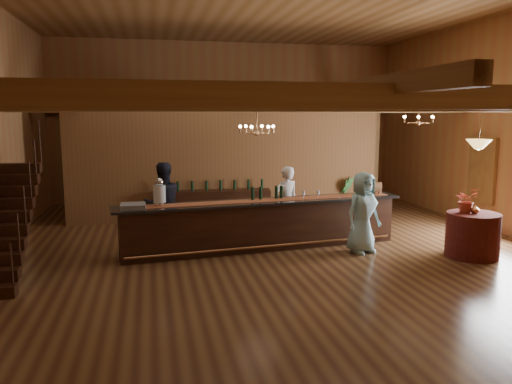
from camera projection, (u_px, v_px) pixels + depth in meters
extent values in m
plane|color=brown|center=(274.00, 249.00, 11.30)|extent=(14.00, 14.00, 0.00)
cube|color=#9C5D38|center=(227.00, 122.00, 17.65)|extent=(12.00, 0.10, 5.50)
cube|color=#9C5D38|center=(482.00, 145.00, 4.11)|extent=(12.00, 0.10, 5.50)
cube|color=olive|center=(397.00, 97.00, 5.49)|extent=(11.90, 0.20, 0.28)
cube|color=olive|center=(321.00, 102.00, 7.91)|extent=(11.90, 0.20, 0.28)
cube|color=olive|center=(281.00, 105.00, 10.33)|extent=(11.90, 0.20, 0.28)
cube|color=olive|center=(256.00, 107.00, 12.74)|extent=(11.90, 0.20, 0.28)
cube|color=olive|center=(239.00, 108.00, 15.16)|extent=(11.90, 0.20, 0.28)
cube|color=olive|center=(228.00, 109.00, 17.38)|extent=(11.90, 0.20, 0.28)
cube|color=olive|center=(55.00, 98.00, 9.87)|extent=(0.18, 13.90, 0.22)
cube|color=olive|center=(275.00, 99.00, 10.79)|extent=(0.18, 13.90, 0.22)
cube|color=olive|center=(461.00, 100.00, 11.71)|extent=(0.18, 13.90, 0.22)
cube|color=olive|center=(87.00, 164.00, 14.48)|extent=(0.20, 0.20, 3.20)
cube|color=olive|center=(374.00, 158.00, 16.33)|extent=(0.20, 0.20, 3.20)
cube|color=brown|center=(228.00, 166.00, 14.34)|extent=(9.00, 0.18, 3.10)
cube|color=white|center=(483.00, 170.00, 13.25)|extent=(0.12, 1.05, 1.75)
cube|color=#351A0C|center=(0.00, 230.00, 9.19)|extent=(1.00, 0.28, 0.20)
cube|color=#351A0C|center=(3.00, 216.00, 9.43)|extent=(1.00, 0.28, 0.20)
cube|color=#351A0C|center=(7.00, 203.00, 9.67)|extent=(1.00, 0.28, 0.20)
cube|color=#351A0C|center=(10.00, 191.00, 9.91)|extent=(1.00, 0.28, 0.20)
cube|color=#351A0C|center=(13.00, 179.00, 10.15)|extent=(1.00, 0.28, 0.20)
cube|color=#351A0C|center=(16.00, 168.00, 10.39)|extent=(1.00, 0.28, 0.20)
cube|color=#351A0C|center=(264.00, 189.00, 16.74)|extent=(1.20, 0.60, 1.10)
cube|color=#A76B43|center=(173.00, 193.00, 16.13)|extent=(1.00, 0.60, 1.00)
cube|color=#351A0C|center=(263.00, 226.00, 11.25)|extent=(6.32, 1.37, 1.05)
cube|color=black|center=(263.00, 202.00, 11.17)|extent=(6.65, 1.54, 0.05)
cube|color=maroon|center=(263.00, 200.00, 11.16)|extent=(6.19, 1.10, 0.01)
cylinder|color=#A67145|center=(267.00, 246.00, 10.90)|extent=(6.04, 0.72, 0.05)
cylinder|color=silver|center=(160.00, 204.00, 10.50)|extent=(0.18, 0.18, 0.08)
cylinder|color=silver|center=(159.00, 194.00, 10.46)|extent=(0.26, 0.26, 0.36)
sphere|color=silver|center=(159.00, 182.00, 10.42)|extent=(0.18, 0.18, 0.18)
cube|color=gray|center=(133.00, 206.00, 10.22)|extent=(0.50, 0.50, 0.10)
cube|color=#A76B43|center=(369.00, 189.00, 11.94)|extent=(0.06, 0.06, 0.30)
cube|color=#A76B43|center=(380.00, 188.00, 12.00)|extent=(0.06, 0.06, 0.30)
cylinder|color=#A76B43|center=(375.00, 187.00, 11.97)|extent=(0.24, 0.24, 0.24)
cylinder|color=black|center=(253.00, 194.00, 11.20)|extent=(0.07, 0.07, 0.30)
cylinder|color=black|center=(261.00, 193.00, 11.25)|extent=(0.07, 0.07, 0.30)
cylinder|color=black|center=(276.00, 192.00, 11.37)|extent=(0.07, 0.07, 0.30)
cylinder|color=black|center=(281.00, 192.00, 11.41)|extent=(0.07, 0.07, 0.30)
cube|color=#351A0C|center=(214.00, 206.00, 14.12)|extent=(3.22, 0.74, 0.90)
cylinder|color=#591A17|center=(473.00, 235.00, 10.59)|extent=(1.09, 1.09, 0.95)
cylinder|color=#A67145|center=(257.00, 120.00, 11.21)|extent=(0.02, 0.02, 0.61)
sphere|color=#A67145|center=(257.00, 133.00, 11.26)|extent=(0.12, 0.12, 0.12)
torus|color=#A67145|center=(257.00, 129.00, 11.25)|extent=(0.80, 0.80, 0.04)
cylinder|color=#A67145|center=(419.00, 115.00, 12.32)|extent=(0.02, 0.02, 0.40)
sphere|color=#A67145|center=(418.00, 123.00, 12.35)|extent=(0.12, 0.12, 0.12)
torus|color=#A67145|center=(418.00, 119.00, 12.33)|extent=(0.80, 0.80, 0.04)
cylinder|color=#A67145|center=(480.00, 125.00, 10.23)|extent=(0.02, 0.02, 0.80)
cone|color=#EFB95D|center=(479.00, 144.00, 10.29)|extent=(0.52, 0.52, 0.20)
imported|color=white|center=(286.00, 203.00, 12.08)|extent=(0.75, 0.61, 1.78)
imported|color=black|center=(163.00, 204.00, 11.50)|extent=(1.12, 0.98, 1.93)
imported|color=#95CAD2|center=(363.00, 212.00, 10.87)|extent=(1.01, 0.83, 1.79)
imported|color=#316B2F|center=(344.00, 196.00, 15.12)|extent=(0.67, 0.56, 1.15)
imported|color=#A83A24|center=(466.00, 200.00, 10.58)|extent=(0.54, 0.49, 0.53)
imported|color=#A67145|center=(475.00, 207.00, 10.47)|extent=(0.18, 0.18, 0.29)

